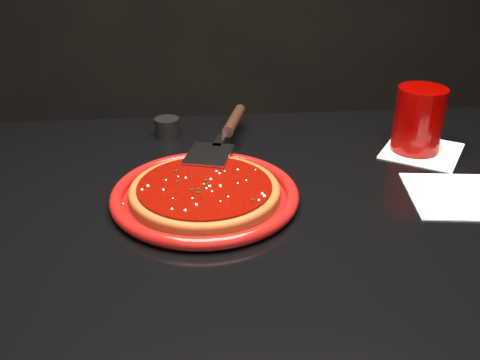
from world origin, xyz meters
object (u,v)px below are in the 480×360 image
Objects in this scene: cup at (418,120)px; plate at (205,195)px; pizza_server at (224,134)px; ramekin at (167,127)px.

plate is at bearing -158.93° from cup.
pizza_server is at bearing 76.83° from plate.
ramekin is at bearing 165.86° from cup.
pizza_server is at bearing 175.87° from cup.
cup reaches higher than plate.
plate is 6.05× the size of ramekin.
plate is 0.29m from ramekin.
cup reaches higher than ramekin.
cup is 0.50m from ramekin.
ramekin reaches higher than plate.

